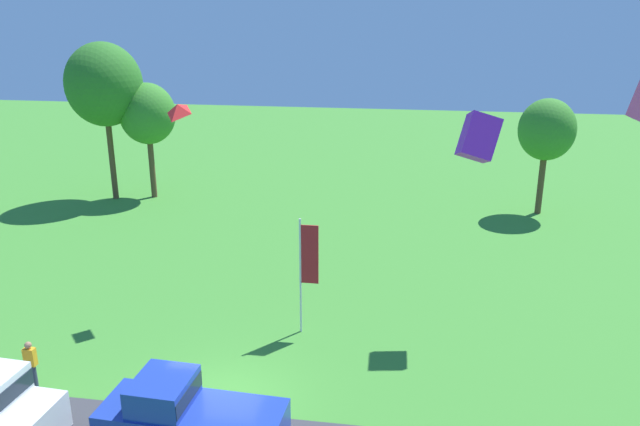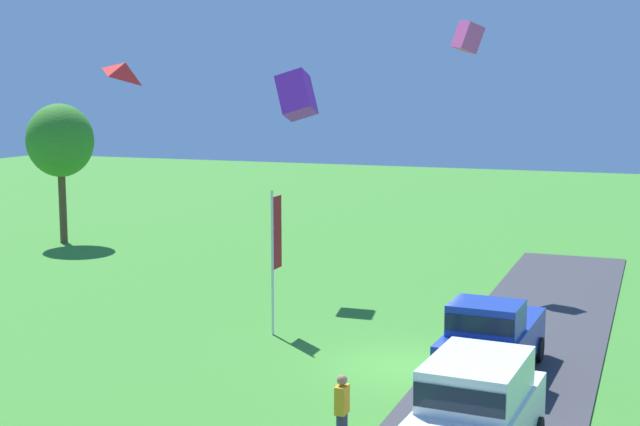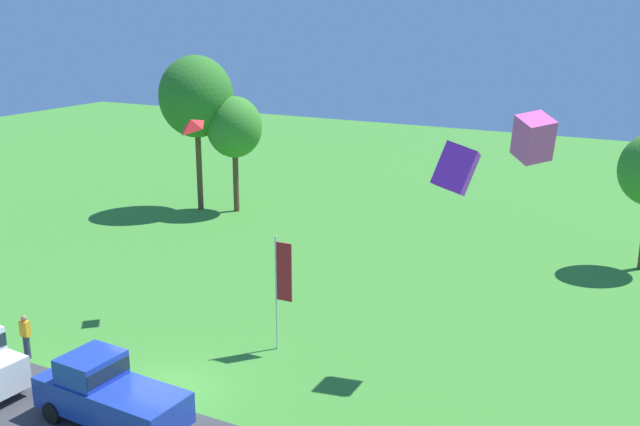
# 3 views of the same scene
# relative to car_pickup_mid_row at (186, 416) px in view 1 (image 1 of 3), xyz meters

# --- Properties ---
(ground_plane) EXTENTS (120.00, 120.00, 0.00)m
(ground_plane) POSITION_rel_car_pickup_mid_row_xyz_m (0.31, 2.29, -1.11)
(ground_plane) COLOR #3D842D
(car_pickup_mid_row) EXTENTS (5.08, 2.23, 2.14)m
(car_pickup_mid_row) POSITION_rel_car_pickup_mid_row_xyz_m (0.00, 0.00, 0.00)
(car_pickup_mid_row) COLOR #1E389E
(car_pickup_mid_row) RESTS_ON ground
(person_on_lawn) EXTENTS (0.36, 0.24, 1.71)m
(person_on_lawn) POSITION_rel_car_pickup_mid_row_xyz_m (-5.89, 2.02, -0.23)
(person_on_lawn) COLOR #2D334C
(person_on_lawn) RESTS_ON ground
(tree_far_left) EXTENTS (4.62, 4.62, 9.76)m
(tree_far_left) POSITION_rel_car_pickup_mid_row_xyz_m (-13.10, 22.32, 6.08)
(tree_far_left) COLOR brown
(tree_far_left) RESTS_ON ground
(tree_far_right) EXTENTS (3.46, 3.46, 7.30)m
(tree_far_right) POSITION_rel_car_pickup_mid_row_xyz_m (-10.76, 22.99, 4.26)
(tree_far_right) COLOR brown
(tree_far_right) RESTS_ON ground
(tree_center_back) EXTENTS (3.22, 3.22, 6.80)m
(tree_center_back) POSITION_rel_car_pickup_mid_row_xyz_m (13.21, 23.31, 3.89)
(tree_center_back) COLOR brown
(tree_center_back) RESTS_ON ground
(flag_banner) EXTENTS (0.71, 0.08, 4.50)m
(flag_banner) POSITION_rel_car_pickup_mid_row_xyz_m (2.10, 7.04, 1.75)
(flag_banner) COLOR silver
(flag_banner) RESTS_ON ground
(kite_diamond_over_trees) EXTENTS (0.86, 1.13, 0.69)m
(kite_diamond_over_trees) POSITION_rel_car_pickup_mid_row_xyz_m (-3.12, 8.81, 6.90)
(kite_diamond_over_trees) COLOR red
(kite_box_mid_center) EXTENTS (1.58, 1.60, 2.02)m
(kite_box_mid_center) POSITION_rel_car_pickup_mid_row_xyz_m (8.00, 8.76, 6.19)
(kite_box_mid_center) COLOR purple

